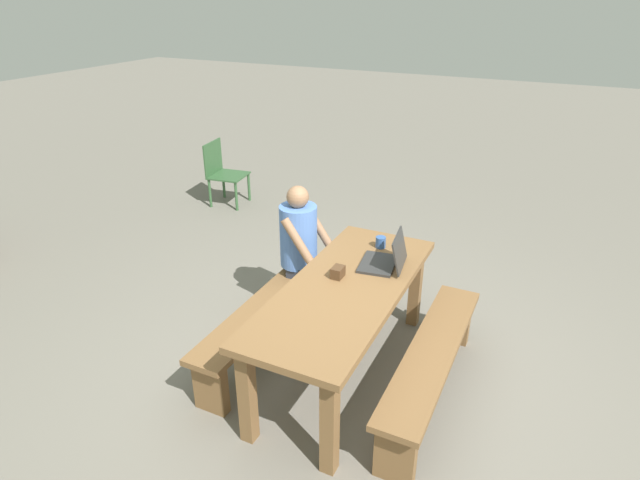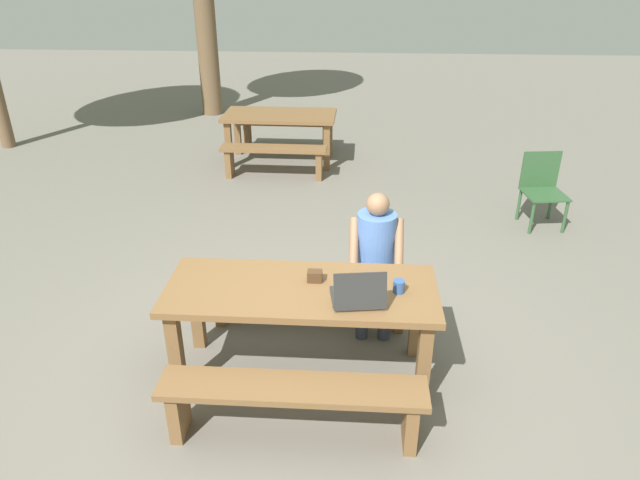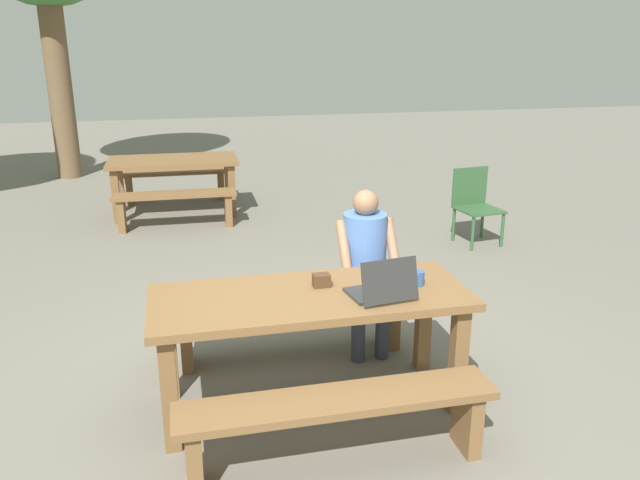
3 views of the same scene
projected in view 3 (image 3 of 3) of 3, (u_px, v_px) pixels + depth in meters
ground_plane at (311, 403)px, 4.00m from camera, size 30.00×30.00×0.00m
picnic_table_front at (311, 311)px, 3.81m from camera, size 1.91×0.76×0.75m
bench_near at (337, 415)px, 3.30m from camera, size 1.69×0.30×0.43m
bench_far at (292, 314)px, 4.50m from camera, size 1.69×0.30×0.43m
laptop at (382, 288)px, 3.69m from camera, size 0.39×0.36×0.27m
small_pouch at (321, 280)px, 3.87m from camera, size 0.10×0.08×0.08m
coffee_mug at (418, 278)px, 3.89m from camera, size 0.08×0.08×0.09m
person_seated at (366, 260)px, 4.47m from camera, size 0.42×0.41×1.20m
plastic_chair at (475, 204)px, 7.01m from camera, size 0.49×0.49×0.83m
picnic_table_mid at (174, 168)px, 8.08m from camera, size 1.63×0.84×0.73m
bench_mid_south at (175, 202)px, 7.55m from camera, size 1.46×0.32×0.44m
bench_mid_north at (175, 179)px, 8.79m from camera, size 1.46×0.32×0.44m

